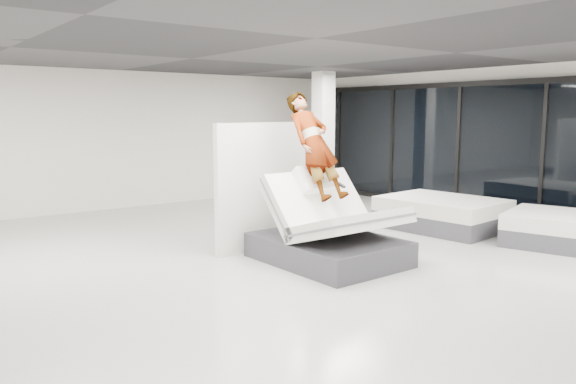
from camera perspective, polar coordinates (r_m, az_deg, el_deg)
The scene contains 9 objects.
room at distance 7.60m, azimuth 2.81°, elevation 3.28°, with size 14.00×14.04×3.20m.
hero_bed at distance 8.44m, azimuth 4.24°, elevation -4.27°, with size 1.65×2.17×1.44m.
person at distance 8.54m, azimuth 2.77°, elevation 2.35°, with size 0.66×0.43×1.80m, color slate.
remote at distance 8.45m, azimuth 5.44°, elevation 0.69°, with size 0.05×0.14×0.03m, color black.
divider_panel at distance 9.35m, azimuth -1.70°, elevation 0.72°, with size 2.28×0.10×2.08m, color silver.
flat_bed_right_far at distance 11.27m, azimuth 15.36°, elevation -2.11°, with size 1.82×2.31×0.60m.
flat_bed_right_near at distance 10.53m, azimuth 26.94°, elevation -3.54°, with size 2.01×2.35×0.55m.
column at distance 13.61m, azimuth 3.58°, elevation 5.39°, with size 0.40×0.40×3.20m, color white.
storefront_glazing at distance 12.26m, azimuth 24.52°, elevation 3.68°, with size 0.12×13.40×2.92m.
Camera 1 is at (-4.87, -5.81, 2.24)m, focal length 35.00 mm.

